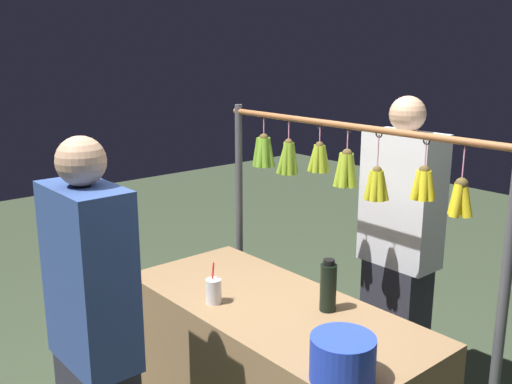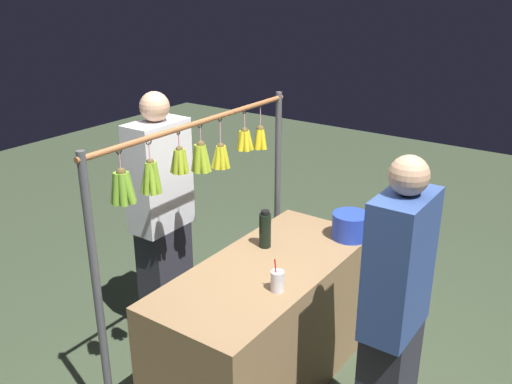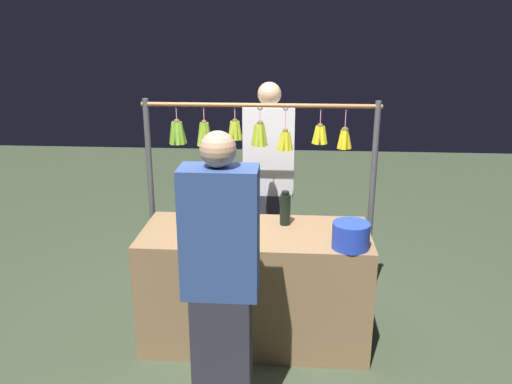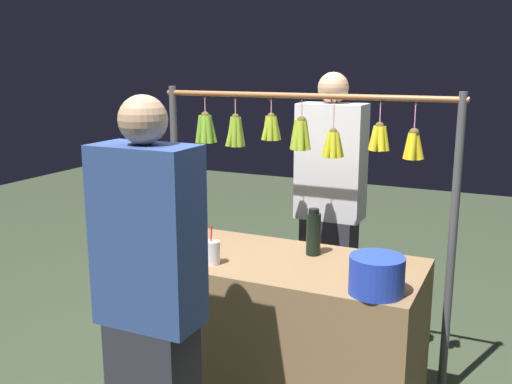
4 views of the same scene
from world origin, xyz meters
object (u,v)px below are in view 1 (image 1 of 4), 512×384
(drink_cup, at_px, (214,291))
(vendor_person, at_px, (399,257))
(water_bottle, at_px, (328,286))
(blue_bucket, at_px, (343,358))
(customer_person, at_px, (95,353))

(drink_cup, height_order, vendor_person, vendor_person)
(water_bottle, xyz_separation_m, blue_bucket, (-0.42, 0.38, -0.03))
(vendor_person, relative_size, customer_person, 1.04)
(blue_bucket, bearing_deg, customer_person, 38.79)
(blue_bucket, xyz_separation_m, customer_person, (0.75, 0.60, -0.08))
(drink_cup, xyz_separation_m, vendor_person, (-0.25, -1.09, -0.03))
(water_bottle, height_order, customer_person, customer_person)
(blue_bucket, distance_m, customer_person, 0.96)
(vendor_person, bearing_deg, water_bottle, 101.60)
(vendor_person, height_order, customer_person, vendor_person)
(drink_cup, distance_m, customer_person, 0.64)
(water_bottle, distance_m, vendor_person, 0.76)
(water_bottle, bearing_deg, vendor_person, -78.40)
(blue_bucket, xyz_separation_m, drink_cup, (0.82, -0.03, -0.02))
(vendor_person, bearing_deg, customer_person, 84.26)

